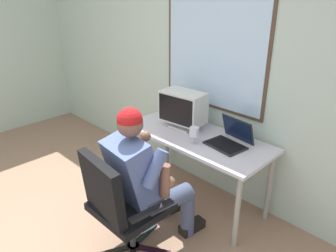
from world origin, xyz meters
TOP-DOWN VIEW (x-y plane):
  - wall_rear at (0.00, 2.14)m, footprint 5.83×0.08m
  - desk at (0.23, 1.77)m, footprint 1.43×0.63m
  - office_chair at (0.29, 0.81)m, footprint 0.64×0.62m
  - person_seated at (0.31, 1.06)m, footprint 0.55×0.81m
  - crt_monitor at (0.01, 1.81)m, footprint 0.45×0.29m
  - laptop at (0.55, 1.84)m, footprint 0.36×0.34m
  - wine_glass at (0.31, 1.62)m, footprint 0.08×0.08m

SIDE VIEW (x-z plane):
  - office_chair at x=0.29m, z-range 0.06..0.96m
  - person_seated at x=0.31m, z-range 0.02..1.25m
  - desk at x=0.23m, z-range 0.28..0.99m
  - laptop at x=0.55m, z-range 0.66..0.89m
  - wine_glass at x=0.31m, z-range 0.74..0.90m
  - crt_monitor at x=0.01m, z-range 0.74..1.11m
  - wall_rear at x=0.00m, z-range 0.01..2.84m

